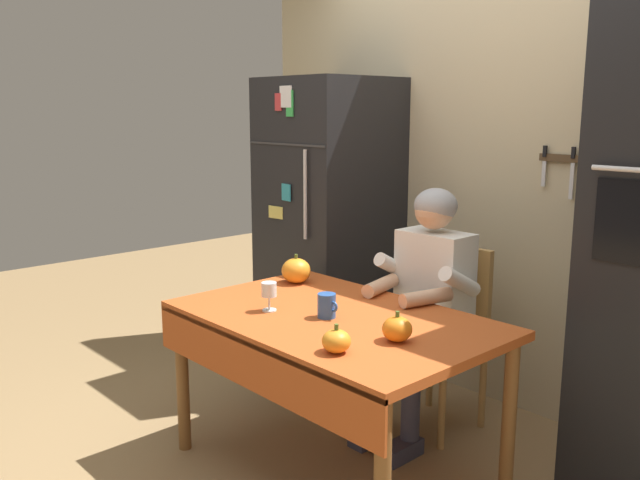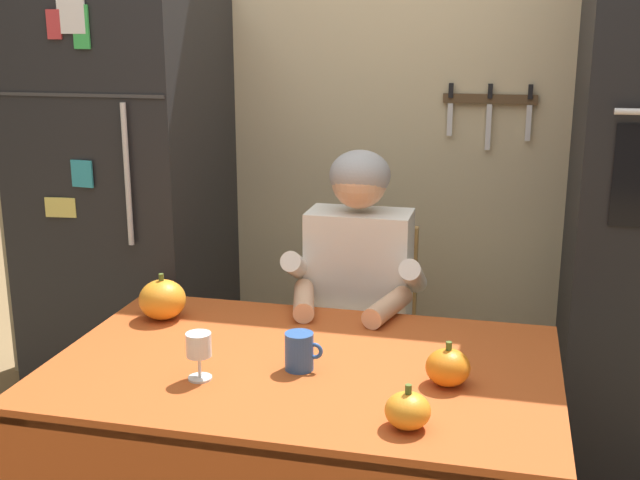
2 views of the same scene
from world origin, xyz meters
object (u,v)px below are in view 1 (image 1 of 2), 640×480
at_px(dining_table, 331,334).
at_px(seated_person, 425,292).
at_px(pumpkin_small, 336,341).
at_px(pumpkin_large, 397,329).
at_px(refrigerator, 329,227).
at_px(chair_behind_person, 447,328).
at_px(wine_glass, 269,291).
at_px(coffee_mug, 327,306).
at_px(pumpkin_medium, 296,271).

relative_size(dining_table, seated_person, 1.12).
bearing_deg(pumpkin_small, pumpkin_large, 74.37).
bearing_deg(refrigerator, pumpkin_small, -42.40).
relative_size(dining_table, pumpkin_small, 12.89).
bearing_deg(chair_behind_person, refrigerator, 174.74).
bearing_deg(dining_table, refrigerator, 137.09).
xyz_separation_m(refrigerator, wine_glass, (0.71, -1.03, -0.07)).
xyz_separation_m(refrigerator, coffee_mug, (0.95, -0.91, -0.11)).
height_order(seated_person, wine_glass, seated_person).
bearing_deg(refrigerator, wine_glass, -55.48).
bearing_deg(coffee_mug, wine_glass, -152.97).
height_order(chair_behind_person, pumpkin_small, chair_behind_person).
xyz_separation_m(seated_person, pumpkin_medium, (-0.56, -0.35, 0.07)).
distance_m(seated_person, coffee_mug, 0.63).
bearing_deg(refrigerator, dining_table, -42.91).
bearing_deg(chair_behind_person, seated_person, -90.00).
distance_m(coffee_mug, pumpkin_small, 0.42).
bearing_deg(seated_person, pumpkin_medium, -147.91).
height_order(wine_glass, pumpkin_large, wine_glass).
distance_m(wine_glass, pumpkin_large, 0.65).
xyz_separation_m(wine_glass, pumpkin_small, (0.57, -0.14, -0.05)).
relative_size(dining_table, pumpkin_medium, 9.32).
height_order(refrigerator, wine_glass, refrigerator).
bearing_deg(wine_glass, chair_behind_person, 73.84).
height_order(wine_glass, pumpkin_medium, pumpkin_medium).
bearing_deg(dining_table, pumpkin_medium, 154.39).
bearing_deg(chair_behind_person, wine_glass, -106.16).
height_order(refrigerator, pumpkin_small, refrigerator).
distance_m(seated_person, pumpkin_large, 0.74).
xyz_separation_m(chair_behind_person, wine_glass, (-0.27, -0.94, 0.32)).
relative_size(refrigerator, pumpkin_large, 15.03).
bearing_deg(pumpkin_small, seated_person, 108.50).
height_order(refrigerator, coffee_mug, refrigerator).
relative_size(chair_behind_person, coffee_mug, 8.76).
distance_m(dining_table, wine_glass, 0.33).
relative_size(coffee_mug, wine_glass, 0.82).
distance_m(chair_behind_person, pumpkin_medium, 0.83).
relative_size(seated_person, pumpkin_large, 10.40).
distance_m(refrigerator, pumpkin_large, 1.64).
distance_m(chair_behind_person, pumpkin_small, 1.15).
distance_m(chair_behind_person, coffee_mug, 0.87).
bearing_deg(seated_person, pumpkin_small, -71.50).
bearing_deg(coffee_mug, refrigerator, 136.30).
height_order(dining_table, seated_person, seated_person).
bearing_deg(pumpkin_medium, dining_table, -25.61).
relative_size(wine_glass, pumpkin_small, 1.19).
xyz_separation_m(seated_person, pumpkin_large, (0.37, -0.63, 0.05)).
bearing_deg(pumpkin_small, refrigerator, 137.60).
bearing_deg(pumpkin_large, chair_behind_person, 114.15).
bearing_deg(dining_table, pumpkin_small, -40.87).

